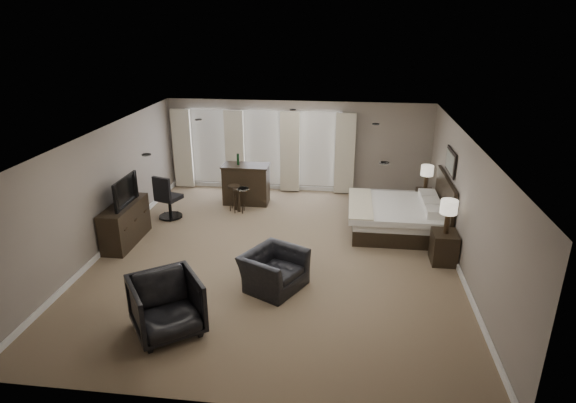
# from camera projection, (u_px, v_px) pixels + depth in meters

# --- Properties ---
(room) EXTENTS (7.60, 8.60, 2.64)m
(room) POSITION_uv_depth(u_px,v_px,m) (276.00, 199.00, 9.81)
(room) COLOR #77634B
(room) RESTS_ON ground
(window_bay) EXTENTS (5.25, 0.20, 2.30)m
(window_bay) POSITION_uv_depth(u_px,v_px,m) (262.00, 150.00, 13.76)
(window_bay) COLOR silver
(window_bay) RESTS_ON room
(bed) EXTENTS (2.15, 2.05, 1.37)m
(bed) POSITION_uv_depth(u_px,v_px,m) (395.00, 204.00, 11.23)
(bed) COLOR silver
(bed) RESTS_ON ground
(nightstand_near) EXTENTS (0.50, 0.61, 0.66)m
(nightstand_near) POSITION_uv_depth(u_px,v_px,m) (444.00, 247.00, 9.91)
(nightstand_near) COLOR black
(nightstand_near) RESTS_ON ground
(nightstand_far) EXTENTS (0.41, 0.51, 0.55)m
(nightstand_far) POSITION_uv_depth(u_px,v_px,m) (424.00, 200.00, 12.62)
(nightstand_far) COLOR black
(nightstand_far) RESTS_ON ground
(lamp_near) EXTENTS (0.34, 0.34, 0.71)m
(lamp_near) POSITION_uv_depth(u_px,v_px,m) (448.00, 217.00, 9.66)
(lamp_near) COLOR beige
(lamp_near) RESTS_ON nightstand_near
(lamp_far) EXTENTS (0.32, 0.32, 0.67)m
(lamp_far) POSITION_uv_depth(u_px,v_px,m) (426.00, 178.00, 12.40)
(lamp_far) COLOR beige
(lamp_far) RESTS_ON nightstand_far
(wall_art) EXTENTS (0.04, 0.96, 0.56)m
(wall_art) POSITION_uv_depth(u_px,v_px,m) (450.00, 162.00, 10.72)
(wall_art) COLOR slate
(wall_art) RESTS_ON room
(dresser) EXTENTS (0.51, 1.57, 0.91)m
(dresser) POSITION_uv_depth(u_px,v_px,m) (125.00, 223.00, 10.74)
(dresser) COLOR black
(dresser) RESTS_ON ground
(tv) EXTENTS (0.63, 1.09, 0.14)m
(tv) POSITION_uv_depth(u_px,v_px,m) (122.00, 201.00, 10.55)
(tv) COLOR black
(tv) RESTS_ON dresser
(armchair_near) EXTENTS (1.15, 1.30, 0.96)m
(armchair_near) POSITION_uv_depth(u_px,v_px,m) (274.00, 264.00, 8.93)
(armchair_near) COLOR black
(armchair_near) RESTS_ON ground
(armchair_far) EXTENTS (1.40, 1.38, 1.06)m
(armchair_far) POSITION_uv_depth(u_px,v_px,m) (166.00, 303.00, 7.63)
(armchair_far) COLOR black
(armchair_far) RESTS_ON ground
(bar_counter) EXTENTS (1.25, 0.65, 1.09)m
(bar_counter) POSITION_uv_depth(u_px,v_px,m) (246.00, 184.00, 13.00)
(bar_counter) COLOR black
(bar_counter) RESTS_ON ground
(bar_stool_left) EXTENTS (0.43, 0.43, 0.68)m
(bar_stool_left) POSITION_uv_depth(u_px,v_px,m) (235.00, 198.00, 12.58)
(bar_stool_left) COLOR black
(bar_stool_left) RESTS_ON ground
(bar_stool_right) EXTENTS (0.39, 0.39, 0.67)m
(bar_stool_right) POSITION_uv_depth(u_px,v_px,m) (239.00, 200.00, 12.46)
(bar_stool_right) COLOR black
(bar_stool_right) RESTS_ON ground
(desk_chair) EXTENTS (0.74, 0.74, 1.14)m
(desk_chair) POSITION_uv_depth(u_px,v_px,m) (169.00, 196.00, 12.03)
(desk_chair) COLOR black
(desk_chair) RESTS_ON ground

